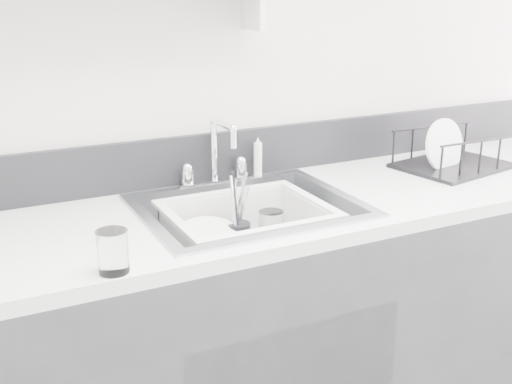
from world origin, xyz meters
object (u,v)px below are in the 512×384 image
sink (249,235)px  dish_rack (454,149)px  counter_run (249,342)px  wash_tub (247,235)px

sink → dish_rack: size_ratio=1.68×
counter_run → wash_tub: size_ratio=6.91×
dish_rack → sink: bearing=173.3°
counter_run → dish_rack: bearing=3.5°
dish_rack → counter_run: bearing=173.3°
counter_run → sink: (0.00, 0.00, 0.37)m
counter_run → sink: bearing=0.0°
counter_run → sink: size_ratio=5.00×
wash_tub → dish_rack: (0.86, 0.08, 0.14)m
counter_run → wash_tub: 0.38m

